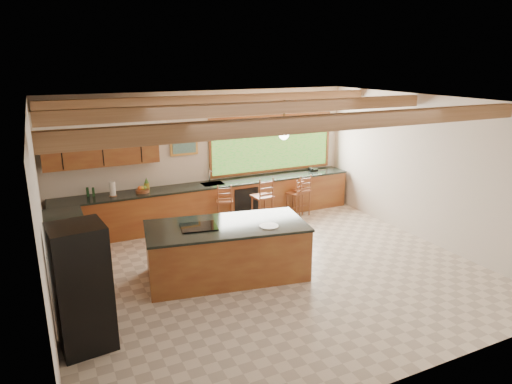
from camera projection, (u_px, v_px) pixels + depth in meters
name	position (u px, v px, depth m)	size (l,w,h in m)	color
ground	(271.00, 271.00, 8.22)	(7.20, 7.20, 0.00)	beige
room_shell	(247.00, 144.00, 8.09)	(7.27, 6.54, 3.02)	beige
counter_run	(184.00, 212.00, 9.93)	(7.12, 3.10, 1.23)	brown
island	(227.00, 250.00, 7.91)	(2.91, 1.73, 0.97)	brown
refrigerator	(82.00, 288.00, 5.84)	(0.73, 0.71, 1.70)	black
bar_stool_a	(225.00, 202.00, 10.16)	(0.48, 0.48, 1.04)	brown
bar_stool_b	(263.00, 198.00, 10.18)	(0.45, 0.45, 1.18)	brown
bar_stool_c	(296.00, 194.00, 10.94)	(0.45, 0.45, 0.94)	brown
bar_stool_d	(303.00, 191.00, 11.00)	(0.39, 0.39, 1.03)	brown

